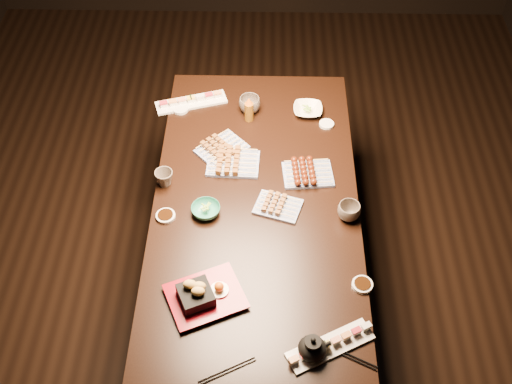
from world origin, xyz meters
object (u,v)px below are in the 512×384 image
yakitori_plate_right (278,204)px  condiment_bottle (249,109)px  sushi_platter_far (191,100)px  edamame_bowl_green (206,210)px  teacup_near_left (194,301)px  teacup_far_right (250,105)px  sushi_platter_near (331,344)px  teacup_far_left (164,178)px  yakitori_plate_center (233,160)px  tempura_tray (205,291)px  yakitori_plate_left (222,146)px  teapot (312,346)px  edamame_bowl_cream (308,110)px  teacup_mid_right (349,211)px  dining_table (256,255)px

yakitori_plate_right → condiment_bottle: size_ratio=1.43×
sushi_platter_far → edamame_bowl_green: 0.74m
teacup_near_left → teacup_far_right: bearing=81.0°
sushi_platter_near → teacup_far_left: 1.06m
sushi_platter_far → yakitori_plate_center: 0.49m
edamame_bowl_green → tempura_tray: tempura_tray is taller
yakitori_plate_left → teacup_far_left: teacup_far_left is taller
yakitori_plate_right → yakitori_plate_left: (-0.26, 0.35, 0.00)m
teapot → condiment_bottle: bearing=88.9°
sushi_platter_far → edamame_bowl_cream: bearing=156.5°
yakitori_plate_right → edamame_bowl_cream: yakitori_plate_right is taller
yakitori_plate_left → edamame_bowl_green: (-0.05, -0.39, -0.01)m
edamame_bowl_green → condiment_bottle: size_ratio=0.92×
sushi_platter_far → yakitori_plate_left: yakitori_plate_left is taller
yakitori_plate_left → teapot: size_ratio=1.80×
sushi_platter_far → yakitori_plate_left: size_ratio=1.62×
edamame_bowl_cream → teacup_far_right: 0.29m
sushi_platter_far → edamame_bowl_green: size_ratio=2.86×
teacup_mid_right → condiment_bottle: size_ratio=0.72×
teacup_far_left → teapot: bearing=-52.7°
teacup_mid_right → condiment_bottle: (-0.44, 0.62, 0.03)m
dining_table → condiment_bottle: 0.71m
teacup_far_right → sushi_platter_near: bearing=-75.8°
yakitori_plate_center → teacup_mid_right: teacup_mid_right is taller
teacup_near_left → teapot: bearing=-23.3°
yakitori_plate_left → tempura_tray: tempura_tray is taller
dining_table → teapot: (0.22, -0.72, 0.43)m
sushi_platter_far → tempura_tray: bearing=80.3°
yakitori_plate_center → teacup_far_right: teacup_far_right is taller
dining_table → edamame_bowl_green: bearing=-171.6°
sushi_platter_far → teacup_far_left: (-0.07, -0.56, 0.02)m
yakitori_plate_right → teacup_near_left: teacup_near_left is taller
dining_table → condiment_bottle: bearing=87.5°
teacup_near_left → teacup_mid_right: 0.77m
yakitori_plate_left → teacup_far_left: size_ratio=2.68×
teacup_far_left → teacup_mid_right: bearing=-12.4°
yakitori_plate_center → condiment_bottle: bearing=81.0°
teacup_near_left → edamame_bowl_green: bearing=88.7°
dining_table → sushi_platter_far: (-0.34, 0.67, 0.40)m
dining_table → teacup_mid_right: (0.40, -0.07, 0.41)m
yakitori_plate_right → teacup_far_left: size_ratio=2.36×
teacup_near_left → edamame_bowl_cream: bearing=67.4°
teacup_far_left → condiment_bottle: (0.37, 0.44, 0.03)m
yakitori_plate_center → teapot: 1.01m
sushi_platter_far → teacup_far_right: 0.30m
teacup_far_left → teacup_far_right: 0.63m
condiment_bottle → tempura_tray: bearing=-97.5°
dining_table → teapot: size_ratio=14.73×
edamame_bowl_cream → teacup_near_left: (-0.47, -1.13, 0.02)m
yakitori_plate_right → teacup_near_left: 0.60m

